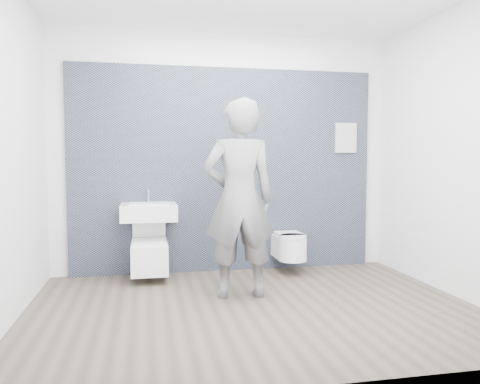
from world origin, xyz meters
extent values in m
plane|color=brown|center=(0.00, 0.00, 0.00)|extent=(4.00, 4.00, 0.00)
plane|color=silver|center=(0.00, 1.50, 1.40)|extent=(4.00, 0.00, 4.00)
plane|color=silver|center=(0.00, -1.50, 1.40)|extent=(4.00, 0.00, 4.00)
plane|color=silver|center=(-2.00, 0.00, 1.40)|extent=(0.00, 3.00, 3.00)
plane|color=silver|center=(2.00, 0.00, 1.40)|extent=(0.00, 3.00, 3.00)
cube|color=black|center=(0.00, 1.47, 0.00)|extent=(3.60, 0.06, 2.40)
cube|color=white|center=(-0.90, 1.21, 0.75)|extent=(0.61, 0.46, 0.18)
cube|color=silver|center=(-0.90, 1.19, 0.84)|extent=(0.43, 0.30, 0.03)
cylinder|color=silver|center=(-0.90, 1.38, 0.92)|extent=(0.02, 0.02, 0.15)
cylinder|color=silver|center=(-0.90, 1.33, 0.98)|extent=(0.02, 0.10, 0.02)
cylinder|color=silver|center=(-0.90, 1.42, 0.60)|extent=(0.04, 0.04, 0.12)
cube|color=white|center=(-0.90, 1.16, 0.26)|extent=(0.39, 0.56, 0.33)
cylinder|color=silver|center=(-0.90, 1.12, 0.41)|extent=(0.28, 0.28, 0.03)
cube|color=white|center=(-0.90, 1.12, 0.43)|extent=(0.37, 0.45, 0.02)
cube|color=white|center=(-0.90, 1.33, 0.64)|extent=(0.37, 0.14, 0.40)
cube|color=silver|center=(-0.90, 1.41, 0.13)|extent=(0.10, 0.06, 0.08)
cube|color=white|center=(0.71, 1.25, 0.30)|extent=(0.32, 0.37, 0.27)
cylinder|color=white|center=(0.71, 1.07, 0.30)|extent=(0.32, 0.32, 0.27)
cube|color=white|center=(0.71, 1.23, 0.45)|extent=(0.30, 0.36, 0.03)
cylinder|color=white|center=(0.71, 1.05, 0.45)|extent=(0.30, 0.30, 0.03)
cube|color=silver|center=(0.71, 1.41, 0.21)|extent=(0.09, 0.06, 0.08)
cube|color=white|center=(1.50, 1.43, 0.00)|extent=(0.27, 0.03, 0.36)
imported|color=slate|center=(-0.06, 0.36, 0.95)|extent=(0.71, 0.47, 1.90)
camera|label=1|loc=(-0.93, -4.01, 1.33)|focal=35.00mm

